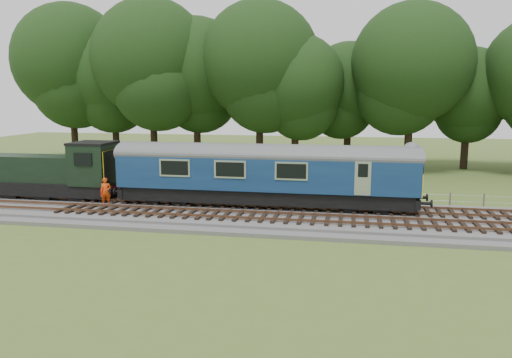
# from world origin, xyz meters

# --- Properties ---
(ground) EXTENTS (120.00, 120.00, 0.00)m
(ground) POSITION_xyz_m (0.00, 0.00, 0.00)
(ground) COLOR #4E6A27
(ground) RESTS_ON ground
(ballast) EXTENTS (70.00, 7.00, 0.35)m
(ballast) POSITION_xyz_m (0.00, 0.00, 0.17)
(ballast) COLOR #4C4C4F
(ballast) RESTS_ON ground
(track_north) EXTENTS (67.20, 2.40, 0.21)m
(track_north) POSITION_xyz_m (0.00, 1.40, 0.42)
(track_north) COLOR black
(track_north) RESTS_ON ballast
(track_south) EXTENTS (67.20, 2.40, 0.21)m
(track_south) POSITION_xyz_m (0.00, -1.60, 0.42)
(track_south) COLOR black
(track_south) RESTS_ON ballast
(fence) EXTENTS (64.00, 0.12, 1.00)m
(fence) POSITION_xyz_m (0.00, 4.50, 0.00)
(fence) COLOR #6B6054
(fence) RESTS_ON ground
(tree_line) EXTENTS (70.00, 8.00, 18.00)m
(tree_line) POSITION_xyz_m (0.00, 22.00, 0.00)
(tree_line) COLOR black
(tree_line) RESTS_ON ground
(dmu_railcar) EXTENTS (18.05, 2.86, 3.88)m
(dmu_railcar) POSITION_xyz_m (-5.34, 1.40, 2.61)
(dmu_railcar) COLOR black
(dmu_railcar) RESTS_ON ground
(shunter_loco) EXTENTS (8.92, 2.60, 3.38)m
(shunter_loco) POSITION_xyz_m (-19.27, 1.40, 1.97)
(shunter_loco) COLOR black
(shunter_loco) RESTS_ON ground
(worker) EXTENTS (0.75, 0.66, 1.72)m
(worker) POSITION_xyz_m (-14.92, -0.30, 1.21)
(worker) COLOR #E8420C
(worker) RESTS_ON ballast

